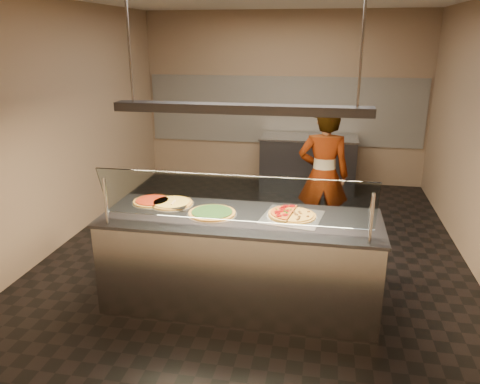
% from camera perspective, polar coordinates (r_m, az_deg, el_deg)
% --- Properties ---
extents(ground, '(5.00, 6.00, 0.02)m').
position_cam_1_polar(ground, '(6.05, 2.27, -6.68)').
color(ground, black).
rests_on(ground, ground).
extents(wall_back, '(5.00, 0.02, 3.00)m').
position_cam_1_polar(wall_back, '(8.54, 5.39, 11.22)').
color(wall_back, '#967B60').
rests_on(wall_back, ground).
extents(wall_front, '(5.00, 0.02, 3.00)m').
position_cam_1_polar(wall_front, '(2.75, -6.53, -4.23)').
color(wall_front, '#967B60').
rests_on(wall_front, ground).
extents(wall_left, '(0.02, 6.00, 3.00)m').
position_cam_1_polar(wall_left, '(6.43, -20.50, 7.81)').
color(wall_left, '#967B60').
rests_on(wall_left, ground).
extents(tile_band, '(4.90, 0.02, 1.20)m').
position_cam_1_polar(tile_band, '(8.54, 5.33, 9.86)').
color(tile_band, silver).
rests_on(tile_band, wall_back).
extents(serving_counter, '(2.65, 0.94, 0.93)m').
position_cam_1_polar(serving_counter, '(4.63, 0.05, -8.39)').
color(serving_counter, '#B7B7BC').
rests_on(serving_counter, ground).
extents(sneeze_guard, '(2.41, 0.18, 0.54)m').
position_cam_1_polar(sneeze_guard, '(4.02, -0.84, -0.86)').
color(sneeze_guard, '#B7B7BC').
rests_on(sneeze_guard, serving_counter).
extents(perforated_tray, '(0.62, 0.62, 0.01)m').
position_cam_1_polar(perforated_tray, '(4.45, 6.33, -2.99)').
color(perforated_tray, silver).
rests_on(perforated_tray, serving_counter).
extents(half_pizza_pepperoni, '(0.29, 0.48, 0.05)m').
position_cam_1_polar(half_pizza_pepperoni, '(4.45, 4.96, -2.56)').
color(half_pizza_pepperoni, '#8E5D21').
rests_on(half_pizza_pepperoni, perforated_tray).
extents(half_pizza_sausage, '(0.29, 0.48, 0.04)m').
position_cam_1_polar(half_pizza_sausage, '(4.44, 7.73, -2.84)').
color(half_pizza_sausage, '#8E5D21').
rests_on(half_pizza_sausage, perforated_tray).
extents(pizza_spinach, '(0.48, 0.48, 0.03)m').
position_cam_1_polar(pizza_spinach, '(4.50, -3.42, -2.54)').
color(pizza_spinach, silver).
rests_on(pizza_spinach, serving_counter).
extents(pizza_cheese, '(0.45, 0.45, 0.03)m').
position_cam_1_polar(pizza_cheese, '(4.82, -8.31, -1.31)').
color(pizza_cheese, silver).
rests_on(pizza_cheese, serving_counter).
extents(pizza_tomato, '(0.41, 0.41, 0.03)m').
position_cam_1_polar(pizza_tomato, '(4.91, -10.64, -1.07)').
color(pizza_tomato, silver).
rests_on(pizza_tomato, serving_counter).
extents(pizza_spatula, '(0.18, 0.23, 0.02)m').
position_cam_1_polar(pizza_spatula, '(4.73, -7.83, -1.48)').
color(pizza_spatula, '#B7B7BC').
rests_on(pizza_spatula, pizza_spinach).
extents(prep_table, '(1.65, 0.74, 0.93)m').
position_cam_1_polar(prep_table, '(8.25, 8.28, 3.54)').
color(prep_table, '#3F3F45').
rests_on(prep_table, ground).
extents(worker, '(0.66, 0.45, 1.76)m').
position_cam_1_polar(worker, '(6.01, 10.12, 1.97)').
color(worker, '#433E49').
rests_on(worker, ground).
extents(heat_lamp_housing, '(2.30, 0.18, 0.08)m').
position_cam_1_polar(heat_lamp_housing, '(4.18, 0.05, 10.11)').
color(heat_lamp_housing, '#3F3F45').
rests_on(heat_lamp_housing, ceiling).
extents(lamp_rod_left, '(0.02, 0.02, 1.01)m').
position_cam_1_polar(lamp_rod_left, '(4.43, -13.39, 17.19)').
color(lamp_rod_left, '#B7B7BC').
rests_on(lamp_rod_left, ceiling).
extents(lamp_rod_right, '(0.02, 0.02, 1.01)m').
position_cam_1_polar(lamp_rod_right, '(4.07, 14.68, 17.03)').
color(lamp_rod_right, '#B7B7BC').
rests_on(lamp_rod_right, ceiling).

